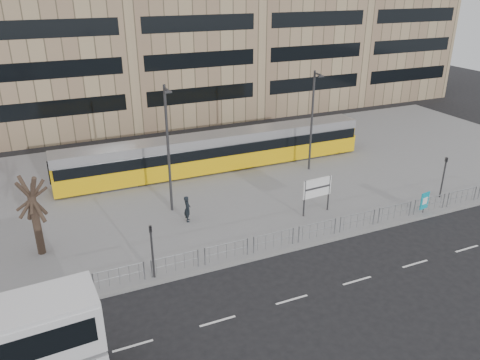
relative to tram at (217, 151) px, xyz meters
name	(u,v)px	position (x,y,z in m)	size (l,w,h in m)	color
ground	(288,252)	(-0.87, -13.71, -1.69)	(120.00, 120.00, 0.00)	black
plaza	(215,178)	(-0.87, -1.71, -1.61)	(64.00, 24.00, 0.15)	gray
kerb	(287,251)	(-0.87, -13.66, -1.61)	(64.00, 0.25, 0.17)	gray
pedestrian_barrier	(313,227)	(1.13, -13.21, -0.71)	(32.07, 0.07, 1.10)	#999CA1
road_markings	(341,285)	(0.13, -17.71, -1.68)	(62.00, 0.12, 0.01)	white
tram	(217,151)	(0.00, 0.00, 0.00)	(26.05, 2.64, 3.07)	#ECB50C
station_sign	(317,189)	(3.20, -10.29, 0.24)	(2.23, 0.24, 2.56)	#2D2D30
ad_panel	(425,201)	(9.94, -13.22, -0.66)	(0.80, 0.20, 1.50)	#2D2D30
pedestrian	(187,209)	(-5.14, -7.87, -0.65)	(0.65, 0.43, 1.78)	black
traffic_light_west	(152,245)	(-8.75, -13.21, 0.44)	(0.19, 0.22, 3.10)	#2D2D30
traffic_light_east	(444,172)	(12.88, -11.82, 0.44)	(0.22, 0.24, 3.10)	#2D2D30
lamp_post_west	(168,145)	(-5.65, -5.96, 3.19)	(0.45, 1.04, 8.70)	#2D2D30
lamp_post_east	(312,118)	(7.01, -3.27, 2.94)	(0.45, 1.04, 8.21)	#2D2D30
bare_tree	(27,173)	(-14.14, -8.20, 3.52)	(4.66, 4.66, 7.18)	#30201A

